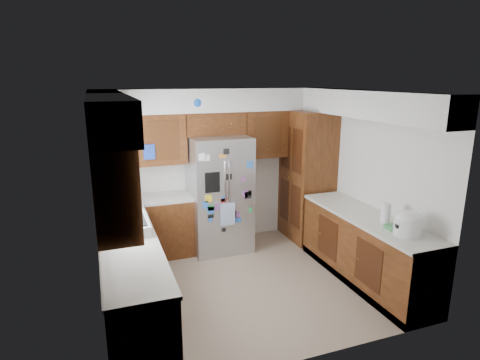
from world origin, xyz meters
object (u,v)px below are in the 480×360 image
at_px(paper_towel, 386,213).
at_px(pantry, 307,176).
at_px(fridge, 220,194).
at_px(rice_cooker, 408,223).

bearing_deg(paper_towel, pantry, 90.85).
relative_size(pantry, fridge, 1.19).
height_order(fridge, paper_towel, fridge).
height_order(pantry, fridge, pantry).
bearing_deg(paper_towel, fridge, 127.87).
xyz_separation_m(rice_cooker, paper_towel, (0.03, 0.41, -0.02)).
relative_size(fridge, rice_cooker, 5.53).
bearing_deg(fridge, pantry, -2.06).
distance_m(pantry, rice_cooker, 2.32).
bearing_deg(pantry, rice_cooker, -90.01).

